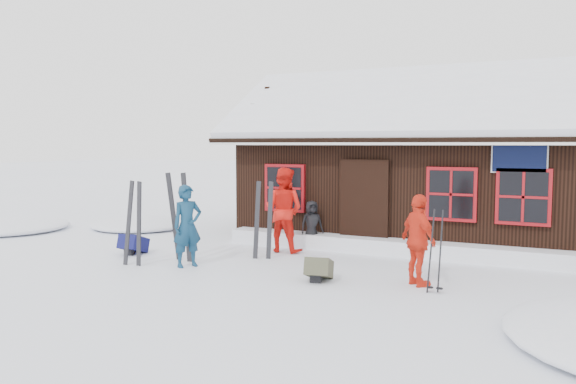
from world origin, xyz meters
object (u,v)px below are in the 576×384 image
ski_pair_left (134,225)px  backpack_blue (134,247)px  skier_orange_left (284,210)px  skier_orange_right (419,240)px  skier_crouched (312,224)px  ski_poles (435,252)px  backpack_olive (319,272)px  skier_teal (187,226)px

ski_pair_left → backpack_blue: bearing=137.7°
skier_orange_left → skier_orange_right: bearing=154.7°
skier_crouched → backpack_blue: size_ratio=1.91×
skier_crouched → skier_orange_left: bearing=-164.1°
skier_orange_left → skier_orange_right: (3.39, -1.75, -0.16)m
skier_orange_left → backpack_blue: 3.39m
ski_pair_left → ski_poles: 5.78m
ski_pair_left → backpack_olive: bearing=12.2°
skier_teal → ski_poles: bearing=-56.8°
skier_orange_right → backpack_blue: 6.26m
skier_crouched → backpack_olive: skier_crouched is taller
backpack_blue → skier_orange_left: bearing=24.2°
skier_orange_right → backpack_olive: (-1.64, -0.42, -0.63)m
skier_crouched → backpack_blue: skier_crouched is taller
skier_crouched → backpack_blue: (-3.23, -2.36, -0.39)m
skier_teal → skier_crouched: (1.41, 2.88, -0.26)m
skier_orange_right → ski_pair_left: 5.48m
skier_teal → skier_orange_left: skier_orange_left is taller
skier_crouched → ski_pair_left: ski_pair_left is taller
ski_poles → skier_crouched: bearing=140.6°
skier_orange_right → ski_pair_left: ski_pair_left is taller
skier_orange_right → backpack_olive: skier_orange_right is taller
ski_poles → skier_orange_left: bearing=150.9°
ski_poles → backpack_olive: bearing=-177.5°
skier_orange_right → skier_crouched: bearing=5.7°
skier_orange_left → ski_poles: (3.74, -2.08, -0.28)m
skier_orange_right → backpack_olive: bearing=59.0°
skier_crouched → backpack_olive: size_ratio=1.94×
backpack_blue → backpack_olive: size_ratio=1.02×
ski_pair_left → skier_teal: bearing=27.1°
ski_poles → backpack_olive: (-1.99, -0.09, -0.51)m
skier_orange_right → backpack_blue: skier_orange_right is taller
backpack_blue → backpack_olive: bearing=-12.5°
skier_orange_right → ski_pair_left: size_ratio=0.90×
skier_orange_left → ski_poles: size_ratio=1.34×
skier_orange_left → skier_orange_right: 3.82m
ski_pair_left → ski_poles: (5.76, 0.52, -0.16)m
skier_crouched → ski_poles: size_ratio=0.78×
backpack_blue → backpack_olive: (4.59, -0.48, -0.00)m
skier_orange_left → ski_poles: skier_orange_left is taller
backpack_olive → ski_pair_left: bearing=175.4°
skier_teal → ski_pair_left: (-1.00, -0.39, 0.01)m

